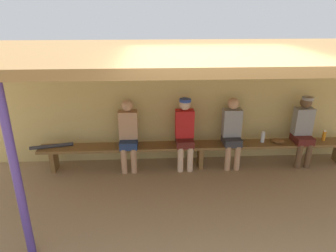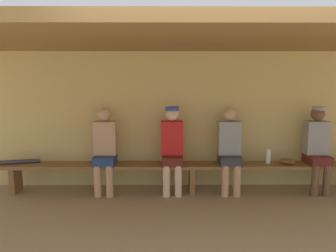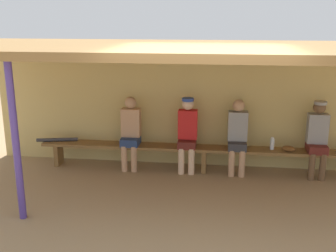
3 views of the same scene
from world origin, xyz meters
name	(u,v)px [view 1 (image 1 of 3)]	position (x,y,z in m)	size (l,w,h in m)	color
ground_plane	(216,217)	(0.00, 0.00, 0.00)	(24.00, 24.00, 0.00)	#9E7F59
back_wall	(198,105)	(0.00, 2.00, 1.10)	(8.00, 0.20, 2.20)	tan
dugout_roof	(215,53)	(0.00, 0.70, 2.26)	(8.00, 2.80, 0.12)	olive
support_post	(16,176)	(-2.44, -0.55, 1.10)	(0.10, 0.10, 2.20)	#4C388C
bench	(200,148)	(0.00, 1.55, 0.39)	(6.00, 0.36, 0.46)	brown
player_rightmost	(128,132)	(-1.34, 1.55, 0.73)	(0.34, 0.42, 1.34)	navy
player_near_post	(303,128)	(1.94, 1.55, 0.75)	(0.34, 0.42, 1.34)	#591E19
player_in_blue	(185,130)	(-0.31, 1.55, 0.75)	(0.34, 0.42, 1.34)	#591E19
player_middle	(232,130)	(0.58, 1.55, 0.73)	(0.34, 0.42, 1.34)	#333338
water_bottle_clear	(324,136)	(2.40, 1.59, 0.56)	(0.06, 0.06, 0.21)	orange
water_bottle_blue	(263,137)	(1.19, 1.58, 0.56)	(0.07, 0.07, 0.22)	silver
baseball_glove_dark_brown	(278,141)	(1.47, 1.52, 0.51)	(0.24, 0.17, 0.09)	brown
baseball_bat	(52,146)	(-2.76, 1.55, 0.49)	(0.07, 0.07, 0.76)	#333338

